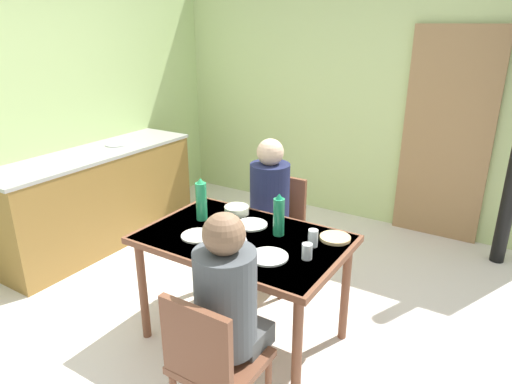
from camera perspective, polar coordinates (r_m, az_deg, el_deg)
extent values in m
plane|color=silver|center=(3.45, -5.33, -15.16)|extent=(6.11, 6.11, 0.00)
cube|color=#BACF89|center=(4.93, 11.16, 11.46)|extent=(4.18, 0.10, 2.52)
cube|color=#B6D286|center=(4.71, -21.29, 10.07)|extent=(0.10, 3.53, 2.52)
cube|color=#967149|center=(4.64, 22.83, 6.38)|extent=(0.80, 0.05, 2.00)
cube|color=olive|center=(4.56, -19.30, -0.86)|extent=(0.60, 1.96, 0.87)
cube|color=#9E9E99|center=(4.42, -19.97, 4.58)|extent=(0.61, 2.00, 0.03)
cylinder|color=#B7B7BC|center=(4.60, -17.16, 5.74)|extent=(0.21, 0.21, 0.01)
cube|color=brown|center=(2.85, -1.60, -5.99)|extent=(1.27, 0.83, 0.04)
cube|color=#EC9E8B|center=(2.84, -1.61, -5.65)|extent=(1.22, 0.80, 0.00)
cylinder|color=brown|center=(3.13, -14.03, -11.94)|extent=(0.06, 0.06, 0.71)
cylinder|color=brown|center=(2.57, 5.17, -19.52)|extent=(0.06, 0.06, 0.71)
cylinder|color=brown|center=(3.57, -6.11, -7.12)|extent=(0.06, 0.06, 0.71)
cylinder|color=brown|center=(3.09, 11.16, -12.20)|extent=(0.06, 0.06, 0.71)
cube|color=brown|center=(2.38, -4.39, -20.46)|extent=(0.40, 0.40, 0.04)
cube|color=brown|center=(2.13, -7.56, -18.79)|extent=(0.38, 0.04, 0.42)
cylinder|color=brown|center=(2.72, -5.08, -21.10)|extent=(0.04, 0.04, 0.41)
cube|color=brown|center=(3.60, 2.09, -5.13)|extent=(0.40, 0.40, 0.04)
cube|color=brown|center=(3.66, 3.54, -1.12)|extent=(0.38, 0.04, 0.42)
cylinder|color=brown|center=(3.51, 3.07, -10.40)|extent=(0.04, 0.04, 0.41)
cylinder|color=brown|center=(3.66, -1.64, -8.96)|extent=(0.04, 0.04, 0.41)
cylinder|color=brown|center=(3.77, 5.61, -8.11)|extent=(0.04, 0.04, 0.41)
cylinder|color=brown|center=(3.91, 1.13, -6.88)|extent=(0.04, 0.04, 0.41)
cube|color=#4A4D4D|center=(2.44, -2.11, -17.34)|extent=(0.30, 0.22, 0.12)
cylinder|color=#4C5156|center=(2.21, -3.83, -13.48)|extent=(0.30, 0.30, 0.52)
sphere|color=#846047|center=(2.04, -4.07, -5.29)|extent=(0.20, 0.20, 0.20)
cube|color=#1B244A|center=(3.45, 0.77, -5.21)|extent=(0.30, 0.22, 0.12)
cylinder|color=#1E2347|center=(3.43, 1.74, -0.61)|extent=(0.30, 0.30, 0.52)
sphere|color=beige|center=(3.32, 1.81, 5.03)|extent=(0.20, 0.20, 0.20)
cylinder|color=#1E8352|center=(2.82, 2.89, -3.16)|extent=(0.07, 0.07, 0.24)
cone|color=#137952|center=(2.77, 2.94, -0.54)|extent=(0.05, 0.05, 0.04)
cylinder|color=#27995C|center=(3.05, -6.89, -1.19)|extent=(0.07, 0.07, 0.26)
cone|color=#269E5B|center=(3.00, -7.01, 1.44)|extent=(0.05, 0.05, 0.04)
cylinder|color=silver|center=(3.16, -2.46, -2.28)|extent=(0.17, 0.17, 0.05)
cylinder|color=white|center=(2.99, -0.59, -4.11)|extent=(0.21, 0.21, 0.01)
cylinder|color=white|center=(2.86, -7.29, -5.47)|extent=(0.21, 0.21, 0.01)
cylinder|color=white|center=(2.60, 1.58, -8.12)|extent=(0.23, 0.23, 0.01)
cylinder|color=white|center=(2.66, -4.87, -7.51)|extent=(0.20, 0.20, 0.01)
cylinder|color=silver|center=(2.72, 7.18, -5.78)|extent=(0.06, 0.06, 0.11)
cylinder|color=silver|center=(2.59, 6.44, -7.43)|extent=(0.06, 0.06, 0.09)
cylinder|color=#DBB77A|center=(2.84, 9.93, -5.70)|extent=(0.19, 0.19, 0.02)
cube|color=silver|center=(3.29, -6.86, -1.98)|extent=(0.06, 0.15, 0.00)
cube|color=silver|center=(2.81, -1.37, -5.92)|extent=(0.11, 0.12, 0.00)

